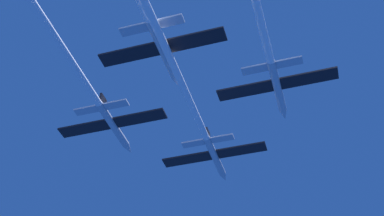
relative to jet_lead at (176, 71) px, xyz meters
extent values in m
cylinder|color=#B2BAC6|center=(0.00, 20.39, -0.02)|extent=(1.15, 10.42, 1.15)
cone|color=#B2BAC6|center=(0.00, 26.75, -0.02)|extent=(1.12, 2.29, 1.12)
ellipsoid|color=black|center=(0.00, 22.69, 0.47)|extent=(0.80, 2.08, 0.57)
cube|color=black|center=(-4.53, 19.87, -0.02)|extent=(7.92, 2.29, 0.25)
cube|color=black|center=(4.53, 19.87, -0.02)|extent=(7.92, 2.29, 0.25)
cube|color=black|center=(0.00, 16.23, 1.39)|extent=(0.30, 1.88, 1.67)
cube|color=#B2BAC6|center=(-2.35, 16.02, -0.02)|extent=(3.56, 1.38, 0.25)
cube|color=#B2BAC6|center=(2.35, 16.02, -0.02)|extent=(3.56, 1.38, 0.25)
cylinder|color=white|center=(0.00, -11.00, -0.02)|extent=(1.03, 52.37, 1.03)
cylinder|color=#B2BAC6|center=(-12.87, 8.76, 0.44)|extent=(1.15, 10.42, 1.15)
cone|color=#B2BAC6|center=(-12.87, 15.12, 0.44)|extent=(1.12, 2.29, 1.12)
ellipsoid|color=black|center=(-12.87, 11.05, 0.92)|extent=(0.80, 2.08, 0.57)
cube|color=black|center=(-17.41, 8.24, 0.44)|extent=(7.92, 2.29, 0.25)
cube|color=black|center=(-8.34, 8.24, 0.44)|extent=(7.92, 2.29, 0.25)
cube|color=black|center=(-12.87, 4.59, 1.84)|extent=(0.30, 1.88, 1.67)
cube|color=#B2BAC6|center=(-15.23, 4.39, 0.44)|extent=(3.56, 1.38, 0.25)
cube|color=#B2BAC6|center=(-10.52, 4.39, 0.44)|extent=(3.56, 1.38, 0.25)
cylinder|color=#B2BAC6|center=(12.32, 8.20, 1.25)|extent=(1.15, 10.42, 1.15)
cone|color=#B2BAC6|center=(12.32, 14.55, 1.25)|extent=(1.12, 2.29, 1.12)
ellipsoid|color=black|center=(12.32, 10.49, 1.73)|extent=(0.80, 2.08, 0.57)
cube|color=black|center=(7.78, 7.68, 1.25)|extent=(7.92, 2.29, 0.25)
cube|color=black|center=(16.85, 7.68, 1.25)|extent=(7.92, 2.29, 0.25)
cube|color=black|center=(12.32, 4.03, 2.65)|extent=(0.30, 1.88, 1.67)
cube|color=#B2BAC6|center=(9.96, 3.82, 1.25)|extent=(3.56, 1.38, 0.25)
cube|color=#B2BAC6|center=(14.67, 3.82, 1.25)|extent=(3.56, 1.38, 0.25)
cylinder|color=#B2BAC6|center=(-0.76, -3.34, 0.91)|extent=(1.15, 10.42, 1.15)
cone|color=#B2BAC6|center=(-0.76, 3.02, 0.91)|extent=(1.12, 2.29, 1.12)
ellipsoid|color=black|center=(-0.76, -1.05, 1.40)|extent=(0.80, 2.08, 0.57)
cube|color=black|center=(-5.30, -3.86, 0.91)|extent=(7.92, 2.29, 0.25)
cube|color=black|center=(3.77, -3.86, 0.91)|extent=(7.92, 2.29, 0.25)
cube|color=black|center=(-0.76, -7.51, 2.32)|extent=(0.30, 1.88, 1.67)
cube|color=#B2BAC6|center=(-3.12, -7.71, 0.91)|extent=(3.56, 1.38, 0.25)
cube|color=#B2BAC6|center=(1.59, -7.71, 0.91)|extent=(3.56, 1.38, 0.25)
camera|label=1|loc=(16.01, -46.73, -48.69)|focal=48.60mm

